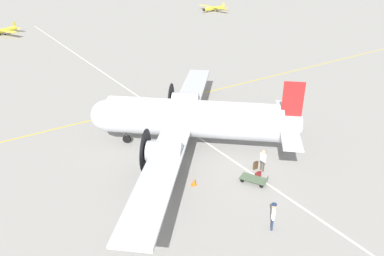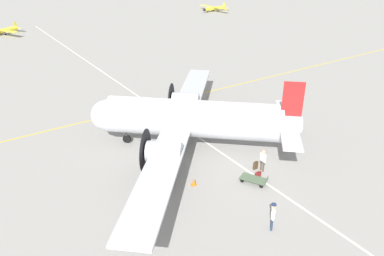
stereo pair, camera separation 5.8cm
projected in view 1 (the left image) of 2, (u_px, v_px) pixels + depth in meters
name	position (u px, v px, depth m)	size (l,w,h in m)	color
ground_plane	(192.00, 147.00, 30.81)	(300.00, 300.00, 0.00)	gray
apron_line_eastwest	(139.00, 109.00, 38.01)	(120.00, 0.16, 0.01)	gold
apron_line_northsouth	(206.00, 142.00, 31.53)	(0.16, 120.00, 0.01)	silver
airliner_main	(186.00, 118.00, 29.73)	(20.28, 22.41, 6.00)	silver
crew_foreground	(273.00, 213.00, 21.47)	(0.45, 0.48, 1.80)	navy
passenger_boarding	(263.00, 158.00, 27.15)	(0.28, 0.59, 1.73)	#473D2D
suitcase_near_door	(258.00, 175.00, 26.66)	(0.51, 0.14, 0.51)	maroon
suitcase_upright_spare	(256.00, 165.00, 27.68)	(0.41, 0.12, 0.65)	#47331E
baggage_cart	(254.00, 179.00, 26.12)	(1.68, 2.07, 0.56)	#4C6047
light_aircraft_taxiing	(213.00, 8.00, 92.34)	(7.24, 9.71, 1.89)	yellow
traffic_cone	(194.00, 182.00, 25.88)	(0.37, 0.37, 0.49)	orange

